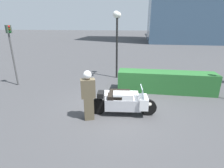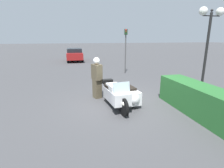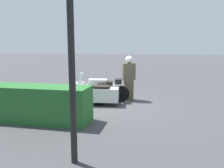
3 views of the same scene
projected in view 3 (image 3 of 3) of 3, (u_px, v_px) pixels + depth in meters
The scene contains 4 objects.
ground_plane at pixel (105, 104), 8.43m from camera, with size 160.00×160.00×0.00m, color #424244.
police_motorcycle at pixel (96, 91), 8.49m from camera, with size 2.53×1.25×1.15m.
officer_rider at pixel (129, 77), 8.93m from camera, with size 0.57×0.45×1.82m.
hedge_bush_curbside at pixel (12, 102), 6.53m from camera, with size 4.77×0.95×1.04m, color #28662D.
Camera 3 is at (-1.91, 7.98, 2.09)m, focal length 35.00 mm.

